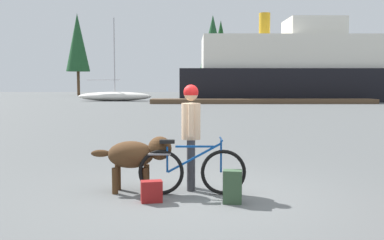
{
  "coord_description": "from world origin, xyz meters",
  "views": [
    {
      "loc": [
        -0.19,
        -6.88,
        1.81
      ],
      "look_at": [
        -0.15,
        0.96,
        1.14
      ],
      "focal_mm": 41.06,
      "sensor_mm": 36.0,
      "label": 1
    }
  ],
  "objects_px": {
    "dog": "(137,155)",
    "sailboat_moored": "(115,96)",
    "person_cyclist": "(191,126)",
    "ferry_boat": "(291,70)",
    "handbag_pannier": "(152,191)",
    "bicycle": "(191,171)",
    "backpack": "(232,187)"
  },
  "relations": [
    {
      "from": "person_cyclist",
      "to": "handbag_pannier",
      "type": "distance_m",
      "value": 1.36
    },
    {
      "from": "bicycle",
      "to": "ferry_boat",
      "type": "relative_size",
      "value": 0.08
    },
    {
      "from": "person_cyclist",
      "to": "backpack",
      "type": "distance_m",
      "value": 1.36
    },
    {
      "from": "person_cyclist",
      "to": "backpack",
      "type": "xyz_separation_m",
      "value": [
        0.62,
        -0.87,
        -0.83
      ]
    },
    {
      "from": "sailboat_moored",
      "to": "ferry_boat",
      "type": "bearing_deg",
      "value": 2.0
    },
    {
      "from": "person_cyclist",
      "to": "ferry_boat",
      "type": "relative_size",
      "value": 0.08
    },
    {
      "from": "backpack",
      "to": "sailboat_moored",
      "type": "bearing_deg",
      "value": 102.27
    },
    {
      "from": "dog",
      "to": "sailboat_moored",
      "type": "distance_m",
      "value": 37.17
    },
    {
      "from": "person_cyclist",
      "to": "handbag_pannier",
      "type": "xyz_separation_m",
      "value": [
        -0.6,
        -0.81,
        -0.92
      ]
    },
    {
      "from": "dog",
      "to": "handbag_pannier",
      "type": "bearing_deg",
      "value": -65.59
    },
    {
      "from": "person_cyclist",
      "to": "ferry_boat",
      "type": "height_order",
      "value": "ferry_boat"
    },
    {
      "from": "backpack",
      "to": "ferry_boat",
      "type": "bearing_deg",
      "value": 75.8
    },
    {
      "from": "bicycle",
      "to": "dog",
      "type": "height_order",
      "value": "dog"
    },
    {
      "from": "bicycle",
      "to": "handbag_pannier",
      "type": "xyz_separation_m",
      "value": [
        -0.61,
        -0.44,
        -0.23
      ]
    },
    {
      "from": "backpack",
      "to": "sailboat_moored",
      "type": "xyz_separation_m",
      "value": [
        -8.11,
        37.29,
        0.25
      ]
    },
    {
      "from": "bicycle",
      "to": "person_cyclist",
      "type": "bearing_deg",
      "value": 91.02
    },
    {
      "from": "bicycle",
      "to": "backpack",
      "type": "bearing_deg",
      "value": -39.46
    },
    {
      "from": "ferry_boat",
      "to": "backpack",
      "type": "bearing_deg",
      "value": -104.2
    },
    {
      "from": "bicycle",
      "to": "ferry_boat",
      "type": "distance_m",
      "value": 38.86
    },
    {
      "from": "sailboat_moored",
      "to": "person_cyclist",
      "type": "bearing_deg",
      "value": -78.38
    },
    {
      "from": "ferry_boat",
      "to": "sailboat_moored",
      "type": "xyz_separation_m",
      "value": [
        -17.7,
        -0.62,
        -2.58
      ]
    },
    {
      "from": "person_cyclist",
      "to": "handbag_pannier",
      "type": "relative_size",
      "value": 5.42
    },
    {
      "from": "handbag_pannier",
      "to": "sailboat_moored",
      "type": "xyz_separation_m",
      "value": [
        -6.88,
        37.22,
        0.33
      ]
    },
    {
      "from": "person_cyclist",
      "to": "dog",
      "type": "xyz_separation_m",
      "value": [
        -0.89,
        -0.16,
        -0.46
      ]
    },
    {
      "from": "person_cyclist",
      "to": "dog",
      "type": "height_order",
      "value": "person_cyclist"
    },
    {
      "from": "bicycle",
      "to": "person_cyclist",
      "type": "distance_m",
      "value": 0.78
    },
    {
      "from": "backpack",
      "to": "bicycle",
      "type": "bearing_deg",
      "value": 140.54
    },
    {
      "from": "dog",
      "to": "person_cyclist",
      "type": "bearing_deg",
      "value": 10.4
    },
    {
      "from": "handbag_pannier",
      "to": "bicycle",
      "type": "bearing_deg",
      "value": 35.94
    },
    {
      "from": "dog",
      "to": "sailboat_moored",
      "type": "xyz_separation_m",
      "value": [
        -6.59,
        36.58,
        -0.13
      ]
    },
    {
      "from": "handbag_pannier",
      "to": "ferry_boat",
      "type": "bearing_deg",
      "value": 74.05
    },
    {
      "from": "backpack",
      "to": "dog",
      "type": "bearing_deg",
      "value": 154.92
    }
  ]
}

